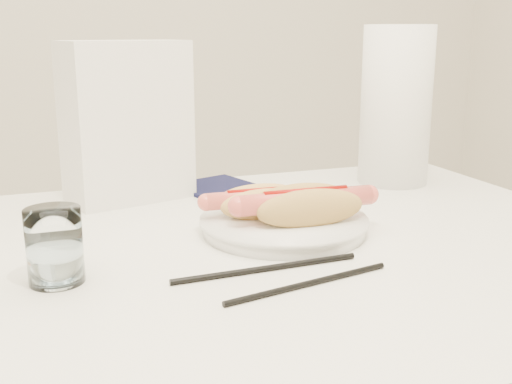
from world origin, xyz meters
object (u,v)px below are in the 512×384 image
object	(u,v)px
water_glass	(55,246)
plate	(284,226)
hotdog_left	(263,202)
paper_towel_roll	(396,106)
table	(216,290)
napkin_box	(126,122)
hotdog_right	(306,206)

from	to	relation	value
water_glass	plate	bearing A→B (deg)	13.97
hotdog_left	paper_towel_roll	distance (m)	0.40
water_glass	paper_towel_roll	world-z (taller)	paper_towel_roll
table	napkin_box	size ratio (longest dim) A/B	4.47
hotdog_right	table	bearing A→B (deg)	-175.00
plate	hotdog_right	xyz separation A→B (m)	(0.02, -0.03, 0.04)
water_glass	napkin_box	xyz separation A→B (m)	(0.14, 0.35, 0.09)
plate	napkin_box	distance (m)	0.35
table	napkin_box	world-z (taller)	napkin_box
hotdog_left	napkin_box	xyz separation A→B (m)	(-0.15, 0.25, 0.09)
plate	paper_towel_roll	distance (m)	0.41
hotdog_left	water_glass	world-z (taller)	water_glass
hotdog_left	table	bearing A→B (deg)	-144.03
napkin_box	paper_towel_roll	world-z (taller)	paper_towel_roll
napkin_box	paper_towel_roll	bearing A→B (deg)	-20.91
table	napkin_box	distance (m)	0.37
table	hotdog_right	world-z (taller)	hotdog_right
hotdog_right	water_glass	size ratio (longest dim) A/B	2.24
water_glass	napkin_box	size ratio (longest dim) A/B	0.33
hotdog_left	paper_towel_roll	xyz separation A→B (m)	(0.34, 0.19, 0.11)
plate	water_glass	distance (m)	0.33
table	hotdog_right	bearing A→B (deg)	3.20
table	water_glass	distance (m)	0.23
table	hotdog_right	xyz separation A→B (m)	(0.14, 0.01, 0.10)
plate	water_glass	world-z (taller)	water_glass
plate	hotdog_right	size ratio (longest dim) A/B	1.18
hotdog_left	napkin_box	bearing A→B (deg)	125.17
water_glass	paper_towel_roll	distance (m)	0.71
plate	paper_towel_roll	xyz separation A→B (m)	(0.32, 0.22, 0.14)
water_glass	napkin_box	distance (m)	0.39
plate	hotdog_right	world-z (taller)	hotdog_right
napkin_box	water_glass	bearing A→B (deg)	-126.61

